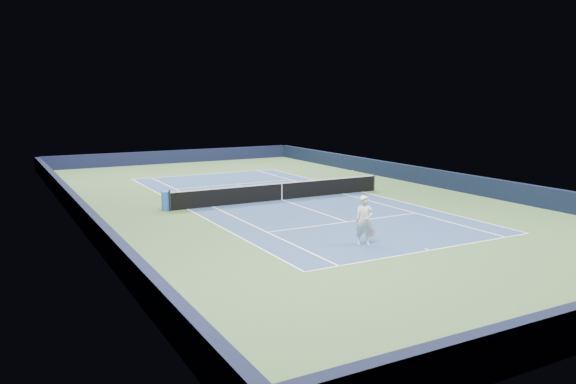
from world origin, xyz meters
TOP-DOWN VIEW (x-y plane):
  - ground at (0.00, 0.00)m, footprint 40.00×40.00m
  - wall_far at (0.00, 19.82)m, footprint 22.00×0.35m
  - wall_right at (10.82, 0.00)m, footprint 0.35×40.00m
  - wall_left at (-10.82, 0.00)m, footprint 0.35×40.00m
  - court_surface at (0.00, 0.00)m, footprint 10.97×23.77m
  - baseline_far at (0.00, 11.88)m, footprint 10.97×0.08m
  - baseline_near at (0.00, -11.88)m, footprint 10.97×0.08m
  - sideline_doubles_right at (5.49, 0.00)m, footprint 0.08×23.77m
  - sideline_doubles_left at (-5.49, 0.00)m, footprint 0.08×23.77m
  - sideline_singles_right at (4.12, 0.00)m, footprint 0.08×23.77m
  - sideline_singles_left at (-4.12, 0.00)m, footprint 0.08×23.77m
  - service_line_far at (0.00, 6.40)m, footprint 8.23×0.08m
  - service_line_near at (0.00, -6.40)m, footprint 8.23×0.08m
  - center_service_line at (0.00, 0.00)m, footprint 0.08×12.80m
  - center_mark_far at (0.00, 11.73)m, footprint 0.08×0.30m
  - center_mark_near at (0.00, -11.73)m, footprint 0.08×0.30m
  - tennis_net at (0.00, 0.00)m, footprint 12.90×0.10m
  - sponsor_cube at (-6.40, 0.32)m, footprint 0.67×0.63m
  - tennis_player at (-1.70, -10.02)m, footprint 0.91×1.38m

SIDE VIEW (x-z plane):
  - ground at x=0.00m, z-range 0.00..0.00m
  - court_surface at x=0.00m, z-range 0.00..0.01m
  - baseline_far at x=0.00m, z-range 0.01..0.01m
  - baseline_near at x=0.00m, z-range 0.01..0.01m
  - sideline_doubles_right at x=5.49m, z-range 0.01..0.01m
  - sideline_doubles_left at x=-5.49m, z-range 0.01..0.01m
  - sideline_singles_right at x=4.12m, z-range 0.01..0.01m
  - sideline_singles_left at x=-4.12m, z-range 0.01..0.01m
  - service_line_far at x=0.00m, z-range 0.01..0.01m
  - service_line_near at x=0.00m, z-range 0.01..0.01m
  - center_service_line at x=0.00m, z-range 0.01..0.01m
  - center_mark_far at x=0.00m, z-range 0.01..0.01m
  - center_mark_near at x=0.00m, z-range 0.01..0.01m
  - sponsor_cube at x=-6.40m, z-range 0.00..0.97m
  - tennis_net at x=0.00m, z-range -0.03..1.04m
  - wall_far at x=0.00m, z-range 0.00..1.10m
  - wall_right at x=10.82m, z-range 0.00..1.10m
  - wall_left at x=-10.82m, z-range 0.00..1.10m
  - tennis_player at x=-1.70m, z-range -0.43..2.37m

